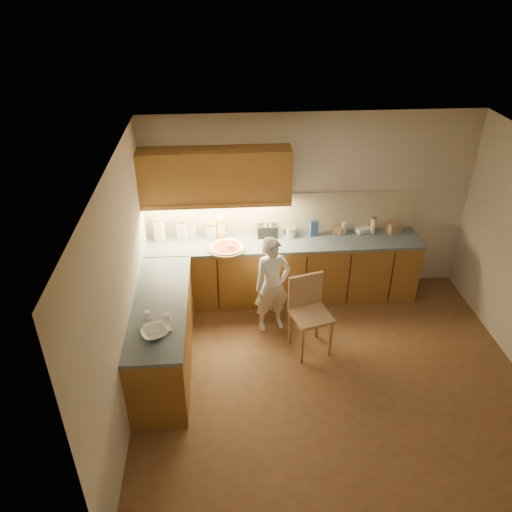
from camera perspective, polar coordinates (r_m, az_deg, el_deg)
name	(u,v)px	position (r m, az deg, el deg)	size (l,w,h in m)	color
room	(345,256)	(5.08, 10.09, 0.02)	(4.54, 4.50, 2.62)	brown
l_counter	(247,289)	(6.64, -1.09, -3.83)	(3.77, 2.62, 0.92)	olive
backsplash	(282,213)	(6.95, 3.01, 4.93)	(3.75, 0.02, 0.58)	#BDB292
upper_cabinets	(215,176)	(6.49, -4.67, 9.11)	(1.95, 0.36, 0.73)	olive
pizza_on_board	(227,248)	(6.64, -3.37, 0.98)	(0.50, 0.50, 0.20)	#A28251
child	(272,285)	(6.37, 1.86, -3.34)	(0.48, 0.32, 1.32)	white
wooden_chair	(309,309)	(6.14, 6.05, -5.99)	(0.55, 0.55, 0.99)	tan
mixing_bowl	(154,333)	(5.25, -11.56, -8.63)	(0.26, 0.26, 0.06)	white
canister_a	(159,229)	(6.89, -11.01, 3.06)	(0.17, 0.17, 0.34)	white
canister_b	(182,229)	(6.88, -8.44, 3.07)	(0.18, 0.18, 0.31)	silver
canister_c	(192,229)	(6.90, -7.37, 3.07)	(0.14, 0.14, 0.27)	silver
canister_d	(211,231)	(6.86, -5.11, 2.91)	(0.15, 0.15, 0.24)	beige
oil_jug	(221,228)	(6.85, -4.00, 3.24)	(0.12, 0.10, 0.34)	gold
toaster	(268,231)	(6.90, 1.34, 2.88)	(0.27, 0.16, 0.18)	black
steel_pot	(290,232)	(6.93, 3.91, 2.80)	(0.19, 0.19, 0.14)	silver
blue_box	(314,228)	(6.97, 6.61, 3.18)	(0.11, 0.08, 0.22)	#2F4E8E
card_box_a	(337,230)	(7.10, 9.23, 2.95)	(0.14, 0.10, 0.10)	#A87F5A
white_bottle	(344,228)	(7.10, 10.03, 3.17)	(0.05, 0.05, 0.16)	white
flat_pack	(363,230)	(7.20, 12.12, 2.94)	(0.19, 0.13, 0.07)	white
tall_jar	(373,225)	(7.16, 13.24, 3.44)	(0.08, 0.08, 0.24)	white
card_box_b	(394,227)	(7.29, 15.48, 3.18)	(0.19, 0.15, 0.15)	tan
dough_cloth	(157,328)	(5.35, -11.22, -8.05)	(0.27, 0.21, 0.02)	silver
spice_jar_a	(148,315)	(5.50, -12.29, -6.57)	(0.06, 0.06, 0.09)	silver
spice_jar_b	(167,317)	(5.42, -10.18, -6.88)	(0.06, 0.06, 0.09)	silver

